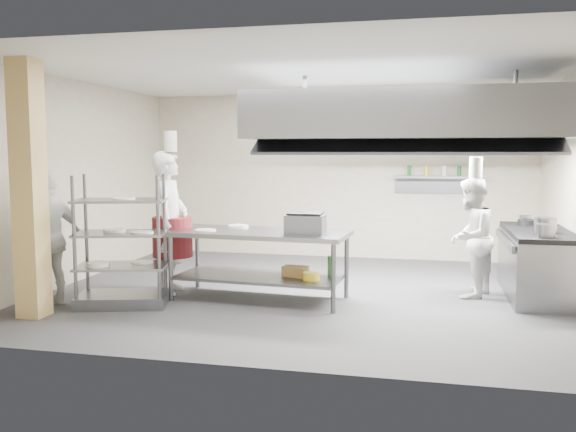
% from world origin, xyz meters
% --- Properties ---
extents(floor, '(7.00, 7.00, 0.00)m').
position_xyz_m(floor, '(0.00, 0.00, 0.00)').
color(floor, '#38383A').
rests_on(floor, ground).
extents(ceiling, '(7.00, 7.00, 0.00)m').
position_xyz_m(ceiling, '(0.00, 0.00, 3.00)').
color(ceiling, silver).
rests_on(ceiling, wall_back).
extents(wall_back, '(7.00, 0.00, 7.00)m').
position_xyz_m(wall_back, '(0.00, 3.00, 1.50)').
color(wall_back, tan).
rests_on(wall_back, ground).
extents(wall_left, '(0.00, 6.00, 6.00)m').
position_xyz_m(wall_left, '(-3.50, 0.00, 1.50)').
color(wall_left, tan).
rests_on(wall_left, ground).
extents(column, '(0.30, 0.30, 3.00)m').
position_xyz_m(column, '(-2.90, -1.90, 1.50)').
color(column, tan).
rests_on(column, floor).
extents(exhaust_hood, '(4.00, 2.50, 0.60)m').
position_xyz_m(exhaust_hood, '(1.30, 0.40, 2.40)').
color(exhaust_hood, gray).
rests_on(exhaust_hood, ceiling).
extents(hood_strip_a, '(1.60, 0.12, 0.04)m').
position_xyz_m(hood_strip_a, '(0.40, 0.40, 2.08)').
color(hood_strip_a, white).
rests_on(hood_strip_a, exhaust_hood).
extents(hood_strip_b, '(1.60, 0.12, 0.04)m').
position_xyz_m(hood_strip_b, '(2.20, 0.40, 2.08)').
color(hood_strip_b, white).
rests_on(hood_strip_b, exhaust_hood).
extents(wall_shelf, '(1.50, 0.28, 0.04)m').
position_xyz_m(wall_shelf, '(1.80, 2.84, 1.50)').
color(wall_shelf, gray).
rests_on(wall_shelf, wall_back).
extents(island, '(2.39, 1.13, 0.91)m').
position_xyz_m(island, '(-0.52, -0.50, 0.46)').
color(island, gray).
rests_on(island, floor).
extents(island_worktop, '(2.39, 1.13, 0.06)m').
position_xyz_m(island_worktop, '(-0.52, -0.50, 0.88)').
color(island_worktop, gray).
rests_on(island_worktop, island).
extents(island_undershelf, '(2.20, 1.02, 0.04)m').
position_xyz_m(island_undershelf, '(-0.52, -0.50, 0.30)').
color(island_undershelf, slate).
rests_on(island_undershelf, island).
extents(pass_rack, '(1.24, 0.93, 1.66)m').
position_xyz_m(pass_rack, '(-2.12, -1.20, 0.83)').
color(pass_rack, slate).
rests_on(pass_rack, floor).
extents(cooking_range, '(0.80, 2.00, 0.84)m').
position_xyz_m(cooking_range, '(3.08, 0.50, 0.42)').
color(cooking_range, slate).
rests_on(cooking_range, floor).
extents(range_top, '(0.78, 1.96, 0.06)m').
position_xyz_m(range_top, '(3.08, 0.50, 0.87)').
color(range_top, black).
rests_on(range_top, cooking_range).
extents(chef_head, '(0.54, 0.76, 1.95)m').
position_xyz_m(chef_head, '(-1.82, -0.38, 0.97)').
color(chef_head, silver).
rests_on(chef_head, floor).
extents(chef_line, '(0.85, 0.95, 1.60)m').
position_xyz_m(chef_line, '(2.19, 0.27, 0.80)').
color(chef_line, silver).
rests_on(chef_line, floor).
extents(chef_plating, '(0.66, 1.08, 1.71)m').
position_xyz_m(chef_plating, '(-3.00, -1.42, 0.86)').
color(chef_plating, white).
rests_on(chef_plating, floor).
extents(griddle, '(0.49, 0.38, 0.24)m').
position_xyz_m(griddle, '(0.11, -0.58, 1.03)').
color(griddle, slate).
rests_on(griddle, island_worktop).
extents(wicker_basket, '(0.34, 0.27, 0.13)m').
position_xyz_m(wicker_basket, '(-0.05, -0.47, 0.39)').
color(wicker_basket, olive).
rests_on(wicker_basket, island_undershelf).
extents(stockpot, '(0.28, 0.28, 0.19)m').
position_xyz_m(stockpot, '(3.11, 0.22, 1.00)').
color(stockpot, slate).
rests_on(stockpot, range_top).
extents(plate_stack, '(0.28, 0.28, 0.05)m').
position_xyz_m(plate_stack, '(-2.12, -1.20, 0.53)').
color(plate_stack, white).
rests_on(plate_stack, pass_rack).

